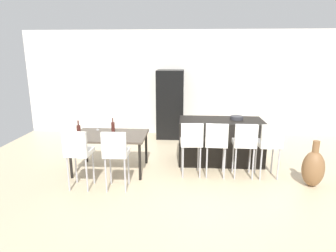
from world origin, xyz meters
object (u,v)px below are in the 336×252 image
Objects in this scene: fruit_bowl at (237,118)px; wine_bottle_left at (113,127)px; bar_chair_right at (245,142)px; floor_vase at (313,168)px; wine_glass_middle at (97,124)px; refrigerator at (170,104)px; bar_chair_left at (191,141)px; dining_chair_far at (116,151)px; dining_chair_near at (78,150)px; kitchen_island at (220,141)px; bar_chair_far at (270,142)px; bar_chair_middle at (216,141)px; wine_bottle_near at (79,130)px; dining_table at (110,138)px.

wine_bottle_left is at bearing -167.70° from fruit_bowl.
bar_chair_right is 1.24m from floor_vase.
refrigerator is at bearing 57.32° from wine_glass_middle.
bar_chair_left is 1.00× the size of dining_chair_far.
bar_chair_right is at bearing -9.63° from wine_glass_middle.
dining_chair_near is (-2.87, -0.67, 0.00)m from bar_chair_right.
kitchen_island is 2.26m from wine_bottle_left.
dining_chair_near is 1.06m from wine_bottle_left.
bar_chair_far reaches higher than wine_bottle_left.
dining_chair_near is (-2.36, -0.67, 0.00)m from bar_chair_middle.
bar_chair_far reaches higher than floor_vase.
wine_bottle_near is 0.16× the size of refrigerator.
kitchen_island is 1.66× the size of bar_chair_middle.
bar_chair_right is 2.95m from dining_chair_near.
wine_bottle_near is 1.00× the size of wine_bottle_left.
refrigerator reaches higher than bar_chair_middle.
dining_table is 1.34× the size of dining_chair_far.
fruit_bowl is at bearing 13.00° from kitchen_island.
bar_chair_right is 3.13m from wine_bottle_near.
bar_chair_far is at bearing 156.90° from floor_vase.
dining_chair_near is 3.56× the size of wine_bottle_near.
fruit_bowl is at bearing 118.09° from bar_chair_far.
bar_chair_far is at bearing -0.00° from bar_chair_left.
wine_bottle_left is (0.03, 0.15, 0.17)m from dining_table.
kitchen_island reaches higher than dining_table.
bar_chair_far is at bearing 0.01° from bar_chair_right.
bar_chair_right is (0.52, -0.00, 0.00)m from bar_chair_middle.
wine_glass_middle is (-1.92, 0.49, 0.17)m from bar_chair_left.
dining_chair_near is 0.64m from dining_chair_far.
bar_chair_middle is 0.52m from bar_chair_right.
dining_table is (-2.04, 0.17, -0.02)m from bar_chair_middle.
refrigerator reaches higher than dining_table.
bar_chair_middle is at bearing -11.67° from wine_glass_middle.
dining_chair_far is at bearing -0.00° from dining_chair_near.
dining_table is 0.90m from dining_chair_near.
floor_vase is at bearing -7.17° from dining_table.
fruit_bowl is (-0.46, 0.87, 0.26)m from bar_chair_far.
wine_glass_middle is (-2.89, 0.49, 0.17)m from bar_chair_right.
wine_bottle_near is at bearing 175.17° from floor_vase.
wine_glass_middle reaches higher than floor_vase.
dining_chair_far is 3.42m from floor_vase.
bar_chair_left is at bearing -128.41° from kitchen_island.
bar_chair_left is 0.97m from bar_chair_right.
fruit_bowl is 1.76m from floor_vase.
bar_chair_right is 0.45m from bar_chair_far.
fruit_bowl is at bearing 34.73° from dining_chair_far.
bar_chair_middle is at bearing -1.43° from wine_bottle_near.
dining_table is at bearing -164.60° from fruit_bowl.
bar_chair_left is 2.01m from dining_chair_near.
wine_bottle_near is (-2.61, 0.06, 0.15)m from bar_chair_middle.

